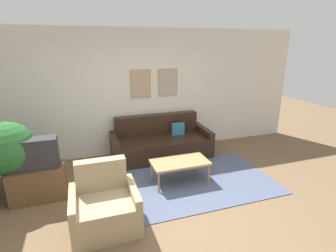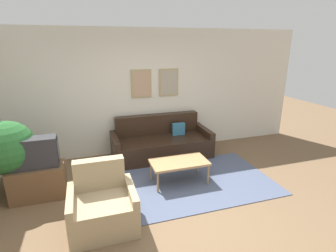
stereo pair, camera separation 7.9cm
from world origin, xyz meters
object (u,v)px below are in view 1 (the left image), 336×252
at_px(tv, 34,154).
at_px(potted_plant_tall, 7,149).
at_px(couch, 161,143).
at_px(coffee_table, 180,163).
at_px(armchair, 105,207).

xyz_separation_m(tv, potted_plant_tall, (-0.38, 0.15, 0.06)).
relative_size(couch, coffee_table, 2.11).
height_order(couch, tv, tv).
bearing_deg(potted_plant_tall, armchair, -42.16).
distance_m(tv, armchair, 1.47).
bearing_deg(tv, couch, 22.64).
height_order(couch, coffee_table, couch).
bearing_deg(tv, armchair, -48.11).
distance_m(coffee_table, tv, 2.35).
height_order(armchair, potted_plant_tall, potted_plant_tall).
xyz_separation_m(coffee_table, armchair, (-1.38, -0.79, -0.08)).
bearing_deg(couch, coffee_table, -91.06).
relative_size(tv, armchair, 0.81).
relative_size(tv, potted_plant_tall, 0.56).
bearing_deg(couch, tv, -157.36).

